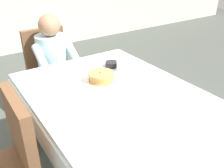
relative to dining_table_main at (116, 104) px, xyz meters
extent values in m
cube|color=silver|center=(0.00, 0.00, 0.07)|extent=(1.10, 1.50, 0.04)
cube|color=silver|center=(0.00, 0.76, -0.04)|extent=(1.10, 0.01, 0.18)
cube|color=silver|center=(-0.56, 0.00, -0.04)|extent=(0.01, 1.50, 0.18)
cube|color=silver|center=(0.56, 0.00, -0.04)|extent=(0.01, 1.50, 0.18)
cylinder|color=brown|center=(-0.47, 0.67, -0.30)|extent=(0.07, 0.07, 0.70)
cylinder|color=brown|center=(0.47, 0.67, -0.30)|extent=(0.07, 0.07, 0.70)
cube|color=brown|center=(-0.06, 1.07, -0.23)|extent=(0.44, 0.44, 0.05)
cube|color=brown|center=(-0.06, 1.27, 0.04)|extent=(0.44, 0.06, 0.48)
cylinder|color=#2D2319|center=(0.12, 0.89, -0.45)|extent=(0.04, 0.04, 0.40)
cylinder|color=#2D2319|center=(-0.24, 0.89, -0.45)|extent=(0.04, 0.04, 0.40)
cylinder|color=#2D2319|center=(0.12, 1.25, -0.45)|extent=(0.04, 0.04, 0.40)
cylinder|color=#2D2319|center=(-0.24, 1.25, -0.45)|extent=(0.04, 0.04, 0.40)
cylinder|color=silver|center=(-0.06, 1.05, 0.03)|extent=(0.30, 0.30, 0.46)
sphere|color=#A37556|center=(-0.06, 1.03, 0.36)|extent=(0.21, 0.21, 0.21)
cylinder|color=silver|center=(0.10, 0.91, 0.10)|extent=(0.08, 0.29, 0.23)
cylinder|color=silver|center=(-0.22, 0.91, 0.10)|extent=(0.08, 0.29, 0.23)
cylinder|color=#383D51|center=(0.02, 0.87, -0.43)|extent=(0.10, 0.10, 0.45)
cylinder|color=#383D51|center=(-0.14, 0.87, -0.43)|extent=(0.10, 0.10, 0.45)
cube|color=brown|center=(-0.67, 0.00, 0.04)|extent=(0.06, 0.44, 0.48)
cylinder|color=white|center=(0.01, 0.20, 0.10)|extent=(0.28, 0.28, 0.02)
cylinder|color=tan|center=(0.00, 0.20, 0.11)|extent=(0.19, 0.19, 0.01)
cylinder|color=tan|center=(0.00, 0.20, 0.13)|extent=(0.17, 0.17, 0.02)
cylinder|color=tan|center=(0.01, 0.20, 0.15)|extent=(0.19, 0.19, 0.02)
cylinder|color=tan|center=(0.00, 0.20, 0.16)|extent=(0.19, 0.19, 0.02)
cube|color=#F4E072|center=(0.01, 0.20, 0.18)|extent=(0.03, 0.03, 0.01)
cylinder|color=white|center=(0.25, 0.29, 0.13)|extent=(0.08, 0.08, 0.08)
torus|color=white|center=(0.30, 0.29, 0.14)|extent=(0.05, 0.01, 0.05)
cylinder|color=black|center=(0.24, 0.41, 0.11)|extent=(0.11, 0.11, 0.04)
cone|color=silver|center=(-0.26, 0.39, 0.13)|extent=(0.08, 0.08, 0.07)
cube|color=silver|center=(-0.18, 0.18, 0.09)|extent=(0.01, 0.18, 0.00)
cube|color=silver|center=(0.20, 0.18, 0.09)|extent=(0.02, 0.20, 0.00)
cube|color=silver|center=(-0.03, -0.16, 0.09)|extent=(0.15, 0.02, 0.00)
cube|color=white|center=(-0.26, 0.01, 0.09)|extent=(0.18, 0.13, 0.01)
camera|label=1|loc=(-0.86, -1.22, 0.95)|focal=39.50mm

